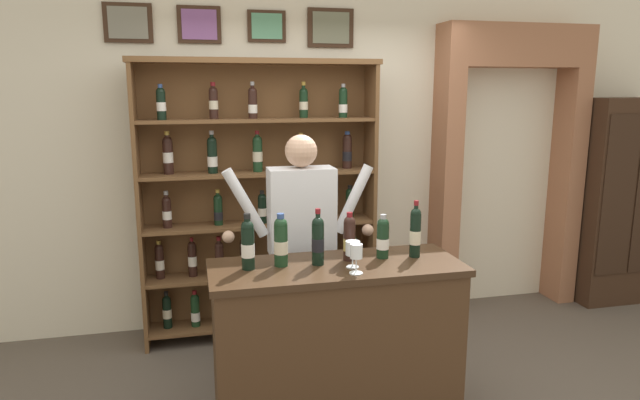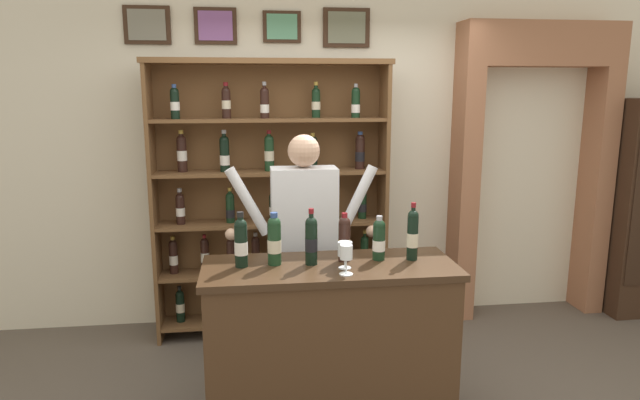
% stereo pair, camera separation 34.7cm
% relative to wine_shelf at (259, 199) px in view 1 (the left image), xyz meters
% --- Properties ---
extents(back_wall, '(12.00, 0.19, 3.08)m').
position_rel_wine_shelf_xyz_m(back_wall, '(0.44, 0.35, 0.42)').
color(back_wall, beige).
rests_on(back_wall, ground).
extents(wine_shelf, '(1.86, 0.32, 2.19)m').
position_rel_wine_shelf_xyz_m(wine_shelf, '(0.00, 0.00, 0.00)').
color(wine_shelf, brown).
rests_on(wine_shelf, ground).
extents(archway_doorway, '(1.37, 0.45, 2.50)m').
position_rel_wine_shelf_xyz_m(archway_doorway, '(2.25, 0.22, 0.31)').
color(archway_doorway, '#9E6647').
rests_on(archway_doorway, ground).
extents(side_cabinet, '(0.72, 0.47, 1.89)m').
position_rel_wine_shelf_xyz_m(side_cabinet, '(3.31, 0.02, -0.18)').
color(side_cabinet, '#382316').
rests_on(side_cabinet, ground).
extents(tasting_counter, '(1.45, 0.56, 0.98)m').
position_rel_wine_shelf_xyz_m(tasting_counter, '(0.28, -1.33, -0.63)').
color(tasting_counter, '#422B19').
rests_on(tasting_counter, ground).
extents(shopkeeper, '(1.02, 0.22, 1.68)m').
position_rel_wine_shelf_xyz_m(shopkeeper, '(0.19, -0.76, -0.08)').
color(shopkeeper, '#2D3347').
rests_on(shopkeeper, ground).
extents(tasting_bottle_bianco, '(0.07, 0.07, 0.32)m').
position_rel_wine_shelf_xyz_m(tasting_bottle_bianco, '(-0.22, -1.29, 0.01)').
color(tasting_bottle_bianco, black).
rests_on(tasting_bottle_bianco, tasting_counter).
extents(tasting_bottle_super_tuscan, '(0.08, 0.08, 0.30)m').
position_rel_wine_shelf_xyz_m(tasting_bottle_super_tuscan, '(-0.03, -1.28, 0.01)').
color(tasting_bottle_super_tuscan, '#19381E').
rests_on(tasting_bottle_super_tuscan, tasting_counter).
extents(tasting_bottle_grappa, '(0.07, 0.07, 0.33)m').
position_rel_wine_shelf_xyz_m(tasting_bottle_grappa, '(0.17, -1.30, 0.01)').
color(tasting_bottle_grappa, black).
rests_on(tasting_bottle_grappa, tasting_counter).
extents(tasting_bottle_vin_santo, '(0.07, 0.07, 0.29)m').
position_rel_wine_shelf_xyz_m(tasting_bottle_vin_santo, '(0.37, -1.26, -0.00)').
color(tasting_bottle_vin_santo, black).
rests_on(tasting_bottle_vin_santo, tasting_counter).
extents(tasting_bottle_chianti, '(0.07, 0.07, 0.26)m').
position_rel_wine_shelf_xyz_m(tasting_bottle_chianti, '(0.58, -1.27, -0.01)').
color(tasting_bottle_chianti, black).
rests_on(tasting_bottle_chianti, tasting_counter).
extents(tasting_bottle_prosecco, '(0.07, 0.07, 0.34)m').
position_rel_wine_shelf_xyz_m(tasting_bottle_prosecco, '(0.77, -1.29, 0.01)').
color(tasting_bottle_prosecco, black).
rests_on(tasting_bottle_prosecco, tasting_counter).
extents(wine_glass_left, '(0.08, 0.08, 0.17)m').
position_rel_wine_shelf_xyz_m(wine_glass_left, '(0.34, -1.50, -0.02)').
color(wine_glass_left, silver).
rests_on(wine_glass_left, tasting_counter).
extents(wine_glass_spare, '(0.08, 0.08, 0.15)m').
position_rel_wine_shelf_xyz_m(wine_glass_spare, '(0.35, -1.40, -0.04)').
color(wine_glass_spare, silver).
rests_on(wine_glass_spare, tasting_counter).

